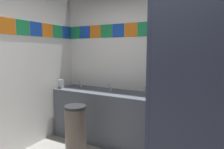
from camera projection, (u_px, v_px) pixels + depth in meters
wall_back at (159, 59)px, 3.21m from camera, size 3.60×0.09×2.87m
vanity_counter at (108, 116)px, 3.41m from camera, size 1.96×0.58×0.88m
faucet_left at (80, 84)px, 3.75m from camera, size 0.04×0.10×0.14m
faucet_center at (110, 88)px, 3.43m from camera, size 0.04×0.10×0.14m
faucet_right at (146, 91)px, 3.12m from camera, size 0.04×0.10×0.14m
soap_dispenser at (61, 84)px, 3.64m from camera, size 0.09×0.09×0.16m
stall_divider at (177, 94)px, 2.10m from camera, size 0.92×1.49×2.24m
trash_bin at (76, 131)px, 2.94m from camera, size 0.32×0.32×0.77m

